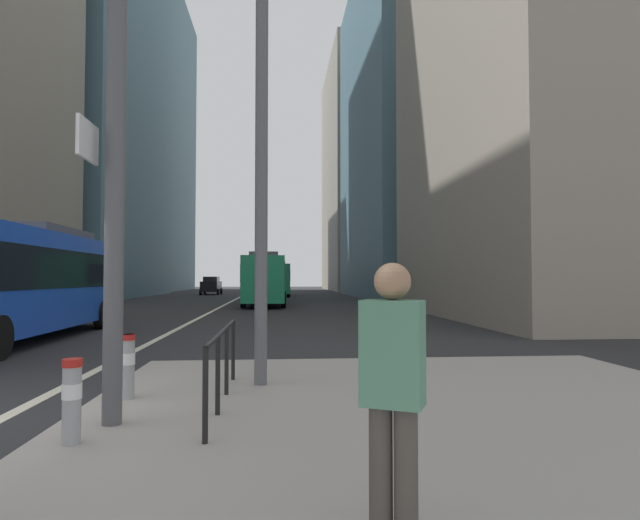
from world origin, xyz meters
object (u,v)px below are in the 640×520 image
(city_bus_red_distant, at_px, (275,278))
(car_receding_near, at_px, (271,285))
(city_bus_blue_oncoming, at_px, (19,277))
(street_lamp_post, at_px, (262,60))
(bollard_back, at_px, (128,363))
(pedestrian_waiting, at_px, (393,386))
(bollard_right, at_px, (72,396))
(city_bus_red_receding, at_px, (265,277))
(car_oncoming_mid, at_px, (211,285))
(car_receding_far, at_px, (272,285))

(city_bus_red_distant, height_order, car_receding_near, city_bus_red_distant)
(city_bus_blue_oncoming, relative_size, street_lamp_post, 1.40)
(bollard_back, relative_size, pedestrian_waiting, 0.50)
(city_bus_blue_oncoming, distance_m, street_lamp_post, 10.73)
(car_receding_near, relative_size, bollard_right, 5.27)
(city_bus_red_receding, xyz_separation_m, car_oncoming_mid, (-6.37, 22.57, -0.85))
(city_bus_red_distant, relative_size, car_receding_near, 2.57)
(city_bus_red_distant, height_order, street_lamp_post, street_lamp_post)
(city_bus_red_distant, xyz_separation_m, car_receding_far, (-0.45, 10.62, -0.85))
(city_bus_blue_oncoming, relative_size, car_oncoming_mid, 2.62)
(city_bus_blue_oncoming, distance_m, city_bus_red_receding, 20.50)
(car_receding_far, height_order, pedestrian_waiting, car_receding_far)
(car_receding_far, height_order, bollard_back, car_receding_far)
(city_bus_blue_oncoming, bearing_deg, street_lamp_post, -45.67)
(city_bus_red_receding, distance_m, car_oncoming_mid, 23.47)
(city_bus_red_receding, relative_size, city_bus_red_distant, 0.95)
(city_bus_blue_oncoming, relative_size, car_receding_near, 2.50)
(city_bus_blue_oncoming, bearing_deg, city_bus_red_distant, 79.20)
(city_bus_red_distant, bearing_deg, car_receding_near, 92.95)
(car_receding_near, distance_m, bollard_right, 58.51)
(car_oncoming_mid, distance_m, car_receding_near, 9.07)
(car_oncoming_mid, xyz_separation_m, car_receding_far, (6.49, 5.78, -0.00))
(car_receding_far, bearing_deg, city_bus_blue_oncoming, -97.91)
(car_oncoming_mid, distance_m, car_receding_far, 8.69)
(car_oncoming_mid, xyz_separation_m, car_receding_near, (6.36, 6.46, 0.00))
(street_lamp_post, bearing_deg, city_bus_blue_oncoming, 134.33)
(bollard_back, bearing_deg, pedestrian_waiting, -56.18)
(city_bus_blue_oncoming, height_order, city_bus_red_receding, same)
(car_oncoming_mid, bearing_deg, city_bus_red_receding, -74.24)
(car_oncoming_mid, distance_m, pedestrian_waiting, 54.82)
(city_bus_red_distant, distance_m, car_oncoming_mid, 8.51)
(car_receding_far, bearing_deg, car_receding_near, 100.93)
(city_bus_blue_oncoming, distance_m, car_oncoming_mid, 42.01)
(bollard_right, bearing_deg, pedestrian_waiting, -38.39)
(car_oncoming_mid, distance_m, bollard_back, 50.36)
(car_receding_far, xyz_separation_m, street_lamp_post, (0.47, -55.06, 4.29))
(car_receding_far, distance_m, bollard_back, 55.89)
(city_bus_red_receding, height_order, street_lamp_post, street_lamp_post)
(car_receding_near, distance_m, pedestrian_waiting, 60.72)
(city_bus_red_receding, xyz_separation_m, city_bus_red_distant, (0.57, 17.73, 0.00))
(street_lamp_post, height_order, bollard_back, street_lamp_post)
(city_bus_blue_oncoming, height_order, street_lamp_post, street_lamp_post)
(city_bus_red_receding, bearing_deg, car_oncoming_mid, 105.76)
(city_bus_red_receding, distance_m, car_receding_far, 28.37)
(car_receding_far, height_order, bollard_right, car_receding_far)
(city_bus_blue_oncoming, bearing_deg, car_receding_far, 82.09)
(car_receding_near, bearing_deg, city_bus_blue_oncoming, -97.64)
(bollard_right, xyz_separation_m, pedestrian_waiting, (2.78, -2.21, 0.51))
(car_receding_far, xyz_separation_m, pedestrian_waiting, (1.45, -60.02, 0.14))
(car_receding_near, relative_size, bollard_back, 5.05)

